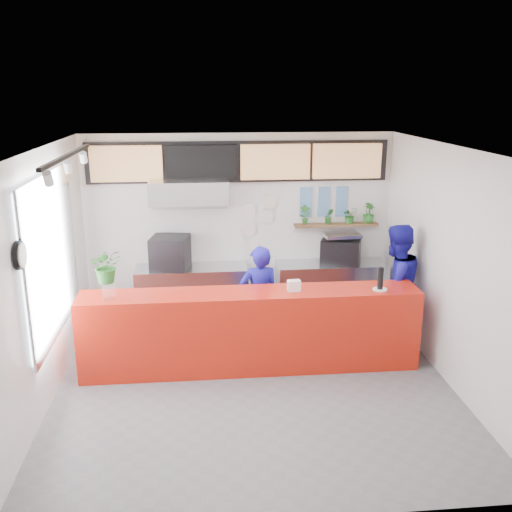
% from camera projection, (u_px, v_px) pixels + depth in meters
% --- Properties ---
extents(floor, '(5.00, 5.00, 0.00)m').
position_uv_depth(floor, '(254.00, 382.00, 7.41)').
color(floor, slate).
rests_on(floor, ground).
extents(ceiling, '(5.00, 5.00, 0.00)m').
position_uv_depth(ceiling, '(253.00, 149.00, 6.57)').
color(ceiling, silver).
extents(wall_back, '(5.00, 0.00, 5.00)m').
position_uv_depth(wall_back, '(239.00, 226.00, 9.38)').
color(wall_back, white).
rests_on(wall_back, ground).
extents(wall_left, '(0.00, 5.00, 5.00)m').
position_uv_depth(wall_left, '(44.00, 279.00, 6.76)').
color(wall_left, white).
rests_on(wall_left, ground).
extents(wall_right, '(0.00, 5.00, 5.00)m').
position_uv_depth(wall_right, '(450.00, 266.00, 7.22)').
color(wall_right, white).
rests_on(wall_right, ground).
extents(service_counter, '(4.50, 0.60, 1.10)m').
position_uv_depth(service_counter, '(251.00, 330.00, 7.64)').
color(service_counter, red).
rests_on(service_counter, ground).
extents(cream_band, '(5.00, 0.02, 0.80)m').
position_uv_depth(cream_band, '(239.00, 158.00, 9.06)').
color(cream_band, beige).
rests_on(cream_band, wall_back).
extents(prep_bench, '(1.80, 0.60, 0.90)m').
position_uv_depth(prep_bench, '(192.00, 293.00, 9.31)').
color(prep_bench, '#B2B5BA').
rests_on(prep_bench, ground).
extents(panini_oven, '(0.66, 0.66, 0.51)m').
position_uv_depth(panini_oven, '(170.00, 252.00, 9.08)').
color(panini_oven, black).
rests_on(panini_oven, prep_bench).
extents(extraction_hood, '(1.20, 0.70, 0.35)m').
position_uv_depth(extraction_hood, '(189.00, 191.00, 8.78)').
color(extraction_hood, '#B2B5BA').
rests_on(extraction_hood, ceiling).
extents(hood_lip, '(1.20, 0.69, 0.31)m').
position_uv_depth(hood_lip, '(189.00, 204.00, 8.84)').
color(hood_lip, '#B2B5BA').
rests_on(hood_lip, ceiling).
extents(right_bench, '(1.80, 0.60, 0.90)m').
position_uv_depth(right_bench, '(330.00, 289.00, 9.53)').
color(right_bench, '#B2B5BA').
rests_on(right_bench, ground).
extents(espresso_machine, '(0.74, 0.63, 0.40)m').
position_uv_depth(espresso_machine, '(341.00, 251.00, 9.36)').
color(espresso_machine, black).
rests_on(espresso_machine, right_bench).
extents(espresso_tray, '(0.61, 0.45, 0.05)m').
position_uv_depth(espresso_tray, '(341.00, 235.00, 9.28)').
color(espresso_tray, '#BBBDC3').
rests_on(espresso_tray, espresso_machine).
extents(herb_shelf, '(1.40, 0.18, 0.04)m').
position_uv_depth(herb_shelf, '(336.00, 225.00, 9.43)').
color(herb_shelf, brown).
rests_on(herb_shelf, wall_back).
extents(menu_board_far_left, '(1.10, 0.10, 0.55)m').
position_uv_depth(menu_board_far_left, '(126.00, 164.00, 8.80)').
color(menu_board_far_left, tan).
rests_on(menu_board_far_left, wall_back).
extents(menu_board_mid_left, '(1.10, 0.10, 0.55)m').
position_uv_depth(menu_board_mid_left, '(202.00, 163.00, 8.91)').
color(menu_board_mid_left, black).
rests_on(menu_board_mid_left, wall_back).
extents(menu_board_mid_right, '(1.10, 0.10, 0.55)m').
position_uv_depth(menu_board_mid_right, '(275.00, 162.00, 9.02)').
color(menu_board_mid_right, tan).
rests_on(menu_board_mid_right, wall_back).
extents(menu_board_far_right, '(1.10, 0.10, 0.55)m').
position_uv_depth(menu_board_far_right, '(347.00, 161.00, 9.13)').
color(menu_board_far_right, tan).
rests_on(menu_board_far_right, wall_back).
extents(soffit, '(4.80, 0.04, 0.65)m').
position_uv_depth(soffit, '(239.00, 162.00, 9.04)').
color(soffit, black).
rests_on(soffit, wall_back).
extents(window_pane, '(0.04, 2.20, 1.90)m').
position_uv_depth(window_pane, '(51.00, 255.00, 6.99)').
color(window_pane, silver).
rests_on(window_pane, wall_left).
extents(window_frame, '(0.03, 2.30, 2.00)m').
position_uv_depth(window_frame, '(53.00, 255.00, 6.99)').
color(window_frame, '#B2B5BA').
rests_on(window_frame, wall_left).
extents(wall_clock_rim, '(0.05, 0.30, 0.30)m').
position_uv_depth(wall_clock_rim, '(19.00, 255.00, 5.74)').
color(wall_clock_rim, black).
rests_on(wall_clock_rim, wall_left).
extents(wall_clock_face, '(0.02, 0.26, 0.26)m').
position_uv_depth(wall_clock_face, '(22.00, 255.00, 5.75)').
color(wall_clock_face, white).
rests_on(wall_clock_face, wall_left).
extents(track_rail, '(0.05, 2.40, 0.04)m').
position_uv_depth(track_rail, '(67.00, 156.00, 6.39)').
color(track_rail, black).
rests_on(track_rail, ceiling).
extents(dec_plate_a, '(0.24, 0.03, 0.24)m').
position_uv_depth(dec_plate_a, '(248.00, 211.00, 9.29)').
color(dec_plate_a, silver).
rests_on(dec_plate_a, wall_back).
extents(dec_plate_b, '(0.24, 0.03, 0.24)m').
position_uv_depth(dec_plate_b, '(267.00, 216.00, 9.35)').
color(dec_plate_b, silver).
rests_on(dec_plate_b, wall_back).
extents(dec_plate_c, '(0.24, 0.03, 0.24)m').
position_uv_depth(dec_plate_c, '(249.00, 229.00, 9.38)').
color(dec_plate_c, silver).
rests_on(dec_plate_c, wall_back).
extents(dec_plate_d, '(0.24, 0.03, 0.24)m').
position_uv_depth(dec_plate_d, '(270.00, 201.00, 9.28)').
color(dec_plate_d, silver).
rests_on(dec_plate_d, wall_back).
extents(photo_frame_a, '(0.20, 0.02, 0.25)m').
position_uv_depth(photo_frame_a, '(306.00, 195.00, 9.32)').
color(photo_frame_a, '#598CBF').
rests_on(photo_frame_a, wall_back).
extents(photo_frame_b, '(0.20, 0.02, 0.25)m').
position_uv_depth(photo_frame_b, '(324.00, 194.00, 9.35)').
color(photo_frame_b, '#598CBF').
rests_on(photo_frame_b, wall_back).
extents(photo_frame_c, '(0.20, 0.02, 0.25)m').
position_uv_depth(photo_frame_c, '(342.00, 194.00, 9.38)').
color(photo_frame_c, '#598CBF').
rests_on(photo_frame_c, wall_back).
extents(photo_frame_d, '(0.20, 0.02, 0.25)m').
position_uv_depth(photo_frame_d, '(306.00, 210.00, 9.39)').
color(photo_frame_d, '#598CBF').
rests_on(photo_frame_d, wall_back).
extents(photo_frame_e, '(0.20, 0.02, 0.25)m').
position_uv_depth(photo_frame_e, '(324.00, 209.00, 9.42)').
color(photo_frame_e, '#598CBF').
rests_on(photo_frame_e, wall_back).
extents(photo_frame_f, '(0.20, 0.02, 0.25)m').
position_uv_depth(photo_frame_f, '(341.00, 209.00, 9.45)').
color(photo_frame_f, '#598CBF').
rests_on(photo_frame_f, wall_back).
extents(staff_center, '(0.61, 0.43, 1.56)m').
position_uv_depth(staff_center, '(259.00, 299.00, 8.13)').
color(staff_center, '#181593').
rests_on(staff_center, ground).
extents(staff_right, '(1.10, 1.00, 1.83)m').
position_uv_depth(staff_right, '(394.00, 286.00, 8.25)').
color(staff_right, '#181593').
rests_on(staff_right, ground).
extents(herb_a, '(0.17, 0.12, 0.32)m').
position_uv_depth(herb_a, '(305.00, 215.00, 9.33)').
color(herb_a, '#286B25').
rests_on(herb_a, herb_shelf).
extents(herb_b, '(0.15, 0.12, 0.26)m').
position_uv_depth(herb_b, '(329.00, 216.00, 9.38)').
color(herb_b, '#286B25').
rests_on(herb_b, herb_shelf).
extents(herb_c, '(0.31, 0.29, 0.27)m').
position_uv_depth(herb_c, '(350.00, 215.00, 9.41)').
color(herb_c, '#286B25').
rests_on(herb_c, herb_shelf).
extents(herb_d, '(0.24, 0.23, 0.33)m').
position_uv_depth(herb_d, '(369.00, 213.00, 9.43)').
color(herb_d, '#286B25').
rests_on(herb_d, herb_shelf).
extents(glass_vase, '(0.17, 0.17, 0.20)m').
position_uv_depth(glass_vase, '(109.00, 291.00, 7.21)').
color(glass_vase, white).
rests_on(glass_vase, service_counter).
extents(basil_vase, '(0.45, 0.41, 0.44)m').
position_uv_depth(basil_vase, '(107.00, 266.00, 7.11)').
color(basil_vase, '#286B25').
rests_on(basil_vase, glass_vase).
extents(napkin_holder, '(0.17, 0.12, 0.15)m').
position_uv_depth(napkin_holder, '(294.00, 286.00, 7.50)').
color(napkin_holder, white).
rests_on(napkin_holder, service_counter).
extents(white_plate, '(0.21, 0.21, 0.01)m').
position_uv_depth(white_plate, '(380.00, 289.00, 7.55)').
color(white_plate, white).
rests_on(white_plate, service_counter).
extents(pepper_mill, '(0.09, 0.09, 0.29)m').
position_uv_depth(pepper_mill, '(381.00, 278.00, 7.51)').
color(pepper_mill, black).
rests_on(pepper_mill, white_plate).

